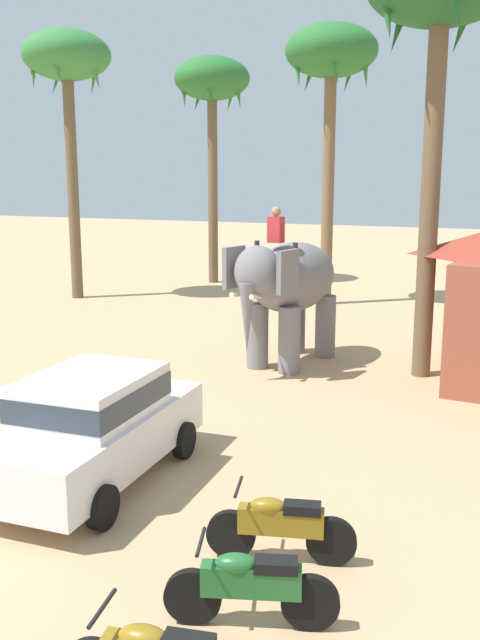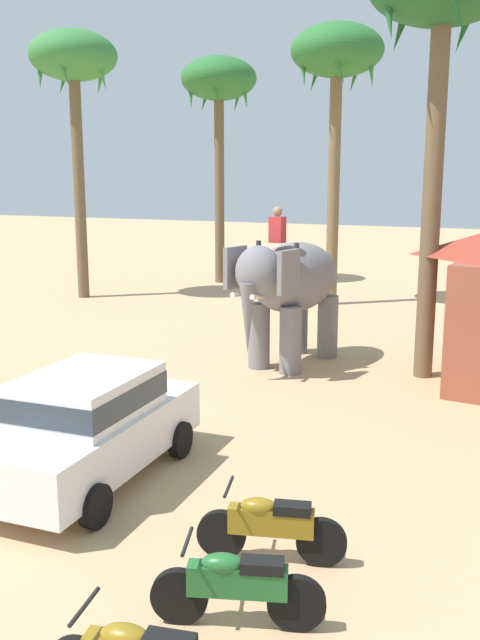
% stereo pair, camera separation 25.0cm
% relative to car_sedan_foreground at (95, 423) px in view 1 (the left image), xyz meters
% --- Properties ---
extents(car_sedan_foreground, '(2.15, 4.23, 1.70)m').
position_rel_car_sedan_foreground_xyz_m(car_sedan_foreground, '(0.00, 0.00, 0.00)').
color(car_sedan_foreground, white).
rests_on(car_sedan_foreground, ground).
extents(elephant_with_mahout, '(2.08, 3.98, 3.88)m').
position_rel_car_sedan_foreground_xyz_m(elephant_with_mahout, '(0.12, 7.61, 1.06)').
color(elephant_with_mahout, slate).
rests_on(elephant_with_mahout, ground).
extents(motorcycle_second_in_row, '(1.72, 0.80, 0.94)m').
position_rel_car_sedan_foreground_xyz_m(motorcycle_second_in_row, '(3.55, -2.20, -0.46)').
color(motorcycle_second_in_row, black).
rests_on(motorcycle_second_in_row, ground).
extents(motorcycle_mid_row, '(1.75, 0.73, 0.94)m').
position_rel_car_sedan_foreground_xyz_m(motorcycle_mid_row, '(3.35, -0.91, -0.46)').
color(motorcycle_mid_row, black).
rests_on(motorcycle_mid_row, ground).
extents(palm_tree_behind_elephant, '(3.20, 3.20, 9.74)m').
position_rel_car_sedan_foreground_xyz_m(palm_tree_behind_elephant, '(-1.72, 16.18, 7.55)').
color(palm_tree_behind_elephant, brown).
rests_on(palm_tree_behind_elephant, ground).
extents(palm_tree_far_back, '(3.20, 3.20, 9.82)m').
position_rel_car_sedan_foreground_xyz_m(palm_tree_far_back, '(-10.85, 13.42, 7.63)').
color(palm_tree_far_back, brown).
rests_on(palm_tree_far_back, ground).
extents(palm_tree_leaning_seaward, '(3.20, 3.20, 9.57)m').
position_rel_car_sedan_foreground_xyz_m(palm_tree_leaning_seaward, '(-7.97, 19.31, 7.40)').
color(palm_tree_leaning_seaward, brown).
rests_on(palm_tree_leaning_seaward, ground).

